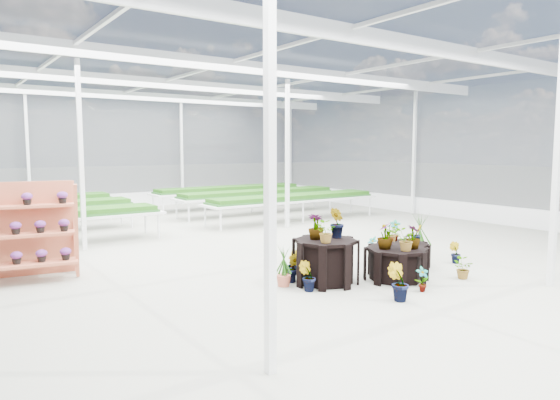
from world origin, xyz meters
TOP-DOWN VIEW (x-y plane):
  - ground_plane at (0.00, 0.00)m, footprint 24.00×24.00m
  - greenhouse_shell at (0.00, 0.00)m, footprint 18.00×24.00m
  - steel_frame at (0.00, 0.00)m, footprint 18.00×24.00m
  - nursery_benches at (0.00, 7.20)m, footprint 16.00×7.00m
  - plinth_tall at (-0.14, -1.55)m, footprint 1.18×1.18m
  - plinth_mid at (1.06, -2.15)m, footprint 1.30×1.30m
  - plinth_low at (2.06, -1.45)m, footprint 1.31×1.31m
  - shelf_rack at (-4.51, 1.76)m, footprint 1.84×1.19m
  - nursery_plants at (0.99, -1.52)m, footprint 4.43×2.94m

SIDE VIEW (x-z plane):
  - ground_plane at x=0.00m, z-range 0.00..0.00m
  - plinth_low at x=2.06m, z-range 0.00..0.47m
  - plinth_mid at x=1.06m, z-range 0.00..0.61m
  - plinth_tall at x=-0.14m, z-range 0.00..0.80m
  - nursery_benches at x=0.00m, z-range 0.00..0.84m
  - nursery_plants at x=0.99m, z-range -0.14..1.23m
  - shelf_rack at x=-4.51m, z-range 0.00..1.81m
  - greenhouse_shell at x=0.00m, z-range 0.00..4.50m
  - steel_frame at x=0.00m, z-range 0.00..4.50m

